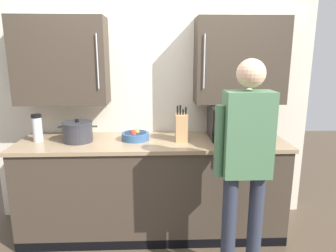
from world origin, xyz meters
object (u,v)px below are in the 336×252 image
object	(u,v)px
microwave_oven	(234,122)
thermos_flask	(37,128)
fruit_bowl	(135,135)
person_figure	(246,156)
knife_block	(181,127)
stock_pot	(78,132)

from	to	relation	value
microwave_oven	thermos_flask	world-z (taller)	microwave_oven
fruit_bowl	person_figure	xyz separation A→B (m)	(0.85, -0.77, 0.04)
person_figure	knife_block	bearing A→B (deg)	119.32
microwave_oven	knife_block	xyz separation A→B (m)	(-0.51, -0.06, -0.03)
knife_block	fruit_bowl	xyz separation A→B (m)	(-0.44, 0.04, -0.09)
knife_block	thermos_flask	world-z (taller)	knife_block
thermos_flask	person_figure	bearing A→B (deg)	-23.14
fruit_bowl	microwave_oven	bearing A→B (deg)	0.73
person_figure	fruit_bowl	bearing A→B (deg)	137.67
stock_pot	knife_block	bearing A→B (deg)	-0.09
microwave_oven	fruit_bowl	bearing A→B (deg)	-179.27
thermos_flask	stock_pot	xyz separation A→B (m)	(0.38, -0.02, -0.04)
microwave_oven	fruit_bowl	xyz separation A→B (m)	(-0.95, -0.01, -0.12)
knife_block	person_figure	distance (m)	0.83
person_figure	thermos_flask	bearing A→B (deg)	156.86
thermos_flask	knife_block	bearing A→B (deg)	-1.09
microwave_oven	stock_pot	distance (m)	1.49
knife_block	person_figure	bearing A→B (deg)	-60.68
knife_block	person_figure	size ratio (longest dim) A/B	0.20
fruit_bowl	stock_pot	xyz separation A→B (m)	(-0.54, -0.04, 0.05)
microwave_oven	thermos_flask	distance (m)	1.86
thermos_flask	person_figure	size ratio (longest dim) A/B	0.15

